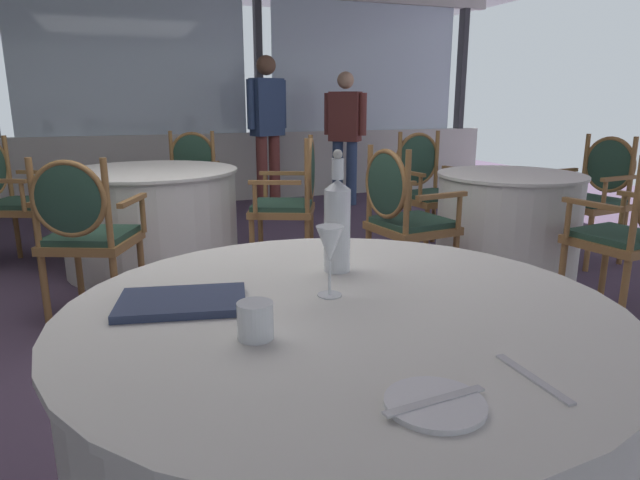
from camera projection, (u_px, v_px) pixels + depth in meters
name	position (u px, v px, depth m)	size (l,w,h in m)	color
ground_plane	(190.00, 332.00, 3.07)	(14.03, 14.03, 0.00)	#47384C
window_wall_far	(137.00, 114.00, 6.48)	(9.50, 0.14, 2.73)	beige
foreground_table	(341.00, 437.00, 1.48)	(1.40, 1.40, 0.75)	silver
side_plate	(435.00, 404.00, 0.93)	(0.17, 0.17, 0.01)	white
butter_knife	(435.00, 401.00, 0.93)	(0.20, 0.02, 0.00)	silver
dinner_fork	(533.00, 378.00, 1.02)	(0.20, 0.02, 0.00)	silver
water_bottle	(337.00, 223.00, 1.63)	(0.08, 0.08, 0.36)	white
wine_glass	(330.00, 246.00, 1.42)	(0.07, 0.07, 0.19)	white
water_tumbler	(255.00, 320.00, 1.18)	(0.08, 0.08, 0.08)	white
menu_book	(182.00, 302.00, 1.38)	(0.31, 0.20, 0.02)	#2D3856
background_table_0	(152.00, 219.00, 4.17)	(1.30, 1.30, 0.75)	silver
dining_chair_0_0	(83.00, 226.00, 3.08)	(0.64, 0.60, 0.96)	olive
dining_chair_0_1	(294.00, 193.00, 4.07)	(0.60, 0.64, 1.00)	olive
dining_chair_0_2	(190.00, 175.00, 5.18)	(0.64, 0.60, 0.97)	olive
dining_chair_0_3	(9.00, 192.00, 4.18)	(0.60, 0.64, 0.99)	olive
background_table_2	(507.00, 226.00, 3.95)	(1.01, 1.01, 0.75)	silver
dining_chair_2_0	(636.00, 224.00, 3.10)	(0.58, 0.52, 0.98)	olive
dining_chair_2_1	(596.00, 188.00, 4.33)	(0.52, 0.58, 0.99)	olive
dining_chair_2_2	(425.00, 182.00, 4.71)	(0.58, 0.52, 0.99)	olive
dining_chair_2_3	(401.00, 211.00, 3.48)	(0.52, 0.58, 0.98)	olive
diner_person_0	(267.00, 123.00, 6.34)	(0.50, 0.31, 1.74)	brown
diner_person_1	(345.00, 131.00, 6.63)	(0.42, 0.39, 1.58)	#334770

